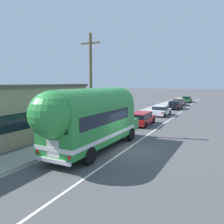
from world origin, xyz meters
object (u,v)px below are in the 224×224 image
at_px(car_fourth, 179,101).
at_px(car_fifth, 187,99).
at_px(car_third, 175,105).
at_px(car_second, 161,110).
at_px(car_lead, 141,118).
at_px(utility_pole, 91,83).
at_px(painted_bus, 91,117).

height_order(car_fourth, car_fifth, same).
relative_size(car_third, car_fifth, 1.04).
height_order(car_second, car_fifth, same).
bearing_deg(car_lead, car_fifth, 89.54).
height_order(utility_pole, car_lead, utility_pole).
bearing_deg(car_second, car_lead, -90.83).
xyz_separation_m(car_lead, car_fourth, (-0.07, 22.94, 0.01)).
distance_m(car_lead, car_fourth, 22.94).
xyz_separation_m(utility_pole, car_lead, (2.44, 6.12, -3.64)).
relative_size(car_lead, car_third, 0.98).
relative_size(utility_pole, car_fourth, 1.87).
height_order(painted_bus, car_fifth, painted_bus).
xyz_separation_m(painted_bus, car_fifth, (0.15, 41.38, -1.57)).
distance_m(painted_bus, car_lead, 10.48).
distance_m(car_lead, car_fifth, 31.01).
bearing_deg(car_lead, car_second, 89.17).
bearing_deg(car_third, painted_bus, -90.58).
relative_size(utility_pole, car_third, 1.83).
relative_size(painted_bus, car_lead, 2.26).
relative_size(utility_pole, car_second, 1.96).
relative_size(painted_bus, car_fourth, 2.28).
height_order(painted_bus, car_lead, painted_bus).
relative_size(painted_bus, car_fifth, 2.32).
height_order(utility_pole, car_third, utility_pole).
relative_size(car_third, car_fourth, 1.02).
bearing_deg(car_fifth, painted_bus, -90.20).
bearing_deg(car_second, car_fourth, 90.68).
height_order(painted_bus, car_fourth, painted_bus).
xyz_separation_m(utility_pole, car_fourth, (2.37, 29.06, -3.63)).
distance_m(utility_pole, painted_bus, 5.38).
distance_m(painted_bus, car_fifth, 41.41).
xyz_separation_m(car_second, car_third, (0.26, 8.84, 0.01)).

